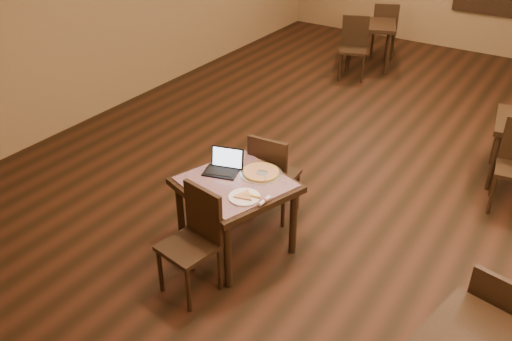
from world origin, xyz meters
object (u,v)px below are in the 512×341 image
Objects in this scene: laptop at (224,165)px; other_table_b at (370,31)px; other_table_c_chair_far at (497,315)px; chair_main_far at (272,173)px; tiled_table at (236,191)px; chair_main_near at (195,235)px; pizza_pan at (261,173)px; other_table_b_chair_near at (354,44)px; other_table_b_chair_far at (385,27)px.

laptop is 5.39m from other_table_b.
chair_main_far is at bearing -6.41° from other_table_c_chair_far.
other_table_b reaches higher than tiled_table.
chair_main_near reaches higher than chair_main_far.
chair_main_near is (0.01, -0.62, -0.11)m from tiled_table.
laptop is 0.39× the size of other_table_c_chair_far.
chair_main_near is at bearing -97.10° from pizza_pan.
other_table_b_chair_near is (-1.03, 4.22, 0.02)m from chair_main_far.
tiled_table is 1.08× the size of other_table_b.
tiled_table is 0.29m from pizza_pan.
pizza_pan is (0.32, 0.14, -0.05)m from laptop.
other_table_b is at bearing -83.76° from chair_main_far.
pizza_pan is at bearing -97.69° from other_table_b_chair_near.
tiled_table is 1.15× the size of other_table_b_chair_near.
laptop is (-0.21, -0.52, 0.27)m from chair_main_far.
tiled_table is 1.15× the size of other_table_b_chair_far.
other_table_b is at bearing 65.24° from other_table_b_chair_far.
chair_main_far is 2.69× the size of laptop.
other_table_b_chair_far is (0.06, 1.18, 0.00)m from other_table_b_chair_near.
other_table_b_chair_near is (-1.02, 4.84, -0.09)m from tiled_table.
other_table_b_chair_near is at bearing -44.57° from other_table_c_chair_far.
other_table_c_chair_far reaches higher than tiled_table.
other_table_b_chair_near reaches higher than laptop.
laptop is (-0.21, 0.71, 0.27)m from chair_main_near.
laptop reaches higher than tiled_table.
pizza_pan is at bearing 1.81° from other_table_c_chair_far.
tiled_table is 0.27m from laptop.
chair_main_far reaches higher than pizza_pan.
chair_main_far is at bearing 107.36° from tiled_table.
pizza_pan is 5.31m from other_table_b.
other_table_b_chair_near is (-0.82, 4.74, -0.25)m from laptop.
other_table_b_chair_far reaches higher than tiled_table.
other_table_b is at bearing -47.74° from other_table_c_chair_far.
tiled_table is at bearing 77.40° from other_table_b_chair_far.
other_table_b is (-1.11, 5.19, -0.12)m from pizza_pan.
laptop reaches higher than other_table_b.
pizza_pan is (0.11, 0.86, 0.22)m from chair_main_near.
pizza_pan is at bearing 91.92° from chair_main_near.
chair_main_far is 0.45m from pizza_pan.
chair_main_far is 5.49m from other_table_b_chair_far.
other_table_b is 1.07× the size of other_table_b_chair_near.
chair_main_near is 0.89m from pizza_pan.
other_table_b_chair_near is (-1.14, 4.60, -0.20)m from pizza_pan.
chair_main_far is at bearing 50.79° from laptop.
other_table_b is at bearing 108.43° from chair_main_near.
tiled_table is at bearing -116.57° from pizza_pan.
laptop is 0.35m from pizza_pan.
pizza_pan is (0.11, -0.38, 0.22)m from chair_main_far.
laptop is at bearing -101.80° from other_table_b_chair_near.
other_table_c_chair_far reaches higher than pizza_pan.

